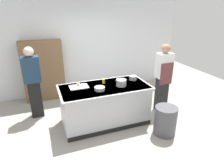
% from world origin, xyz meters
% --- Properties ---
extents(ground_plane, '(10.00, 10.00, 0.00)m').
position_xyz_m(ground_plane, '(0.00, 0.00, 0.00)').
color(ground_plane, '#9E9991').
extents(back_wall, '(6.40, 0.12, 3.00)m').
position_xyz_m(back_wall, '(0.00, 2.10, 1.50)').
color(back_wall, silver).
rests_on(back_wall, ground_plane).
extents(counter_island, '(1.98, 0.98, 0.90)m').
position_xyz_m(counter_island, '(0.00, -0.00, 0.47)').
color(counter_island, '#B7BABF').
rests_on(counter_island, ground_plane).
extents(cutting_board, '(0.40, 0.28, 0.02)m').
position_xyz_m(cutting_board, '(-0.54, 0.16, 0.91)').
color(cutting_board, silver).
rests_on(cutting_board, counter_island).
extents(onion, '(0.07, 0.07, 0.07)m').
position_xyz_m(onion, '(-0.54, 0.21, 0.96)').
color(onion, tan).
rests_on(onion, cutting_board).
extents(stock_pot, '(0.29, 0.23, 0.15)m').
position_xyz_m(stock_pot, '(0.36, -0.08, 0.97)').
color(stock_pot, '#B7BABF').
rests_on(stock_pot, counter_island).
extents(sauce_pan, '(0.25, 0.19, 0.10)m').
position_xyz_m(sauce_pan, '(0.77, 0.16, 0.95)').
color(sauce_pan, '#99999E').
rests_on(sauce_pan, counter_island).
extents(mixing_bowl, '(0.22, 0.22, 0.07)m').
position_xyz_m(mixing_bowl, '(-0.16, -0.15, 0.94)').
color(mixing_bowl, '#B7BABF').
rests_on(mixing_bowl, counter_island).
extents(juice_cup, '(0.07, 0.07, 0.10)m').
position_xyz_m(juice_cup, '(0.04, 0.19, 0.95)').
color(juice_cup, yellow).
rests_on(juice_cup, counter_island).
extents(trash_bin, '(0.46, 0.46, 0.62)m').
position_xyz_m(trash_bin, '(1.04, -0.87, 0.31)').
color(trash_bin, '#4C4C51').
rests_on(trash_bin, ground_plane).
extents(person_chef, '(0.38, 0.25, 1.72)m').
position_xyz_m(person_chef, '(1.56, 0.06, 0.91)').
color(person_chef, black).
rests_on(person_chef, ground_plane).
extents(person_guest, '(0.38, 0.24, 1.72)m').
position_xyz_m(person_guest, '(-1.46, 0.87, 0.91)').
color(person_guest, black).
rests_on(person_guest, ground_plane).
extents(bookshelf, '(1.10, 0.31, 1.70)m').
position_xyz_m(bookshelf, '(-1.19, 1.80, 0.85)').
color(bookshelf, brown).
rests_on(bookshelf, ground_plane).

